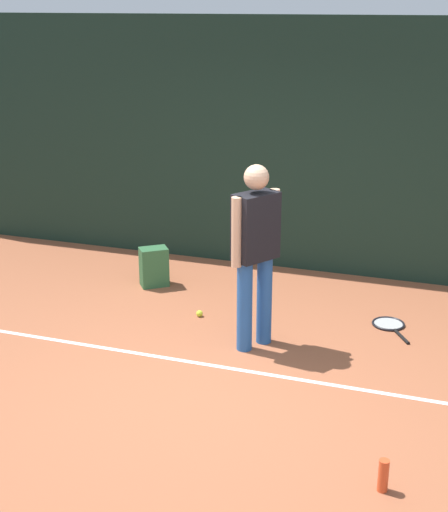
# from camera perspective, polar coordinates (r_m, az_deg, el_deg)

# --- Properties ---
(ground_plane) EXTENTS (12.00, 12.00, 0.00)m
(ground_plane) POSITION_cam_1_polar(r_m,az_deg,el_deg) (6.17, -1.22, -9.98)
(ground_plane) COLOR #9E5638
(back_fence) EXTENTS (10.00, 0.10, 2.88)m
(back_fence) POSITION_cam_1_polar(r_m,az_deg,el_deg) (8.41, 5.80, 8.40)
(back_fence) COLOR #192D23
(back_fence) RESTS_ON ground
(court_line) EXTENTS (9.00, 0.05, 0.00)m
(court_line) POSITION_cam_1_polar(r_m,az_deg,el_deg) (6.43, -0.23, -8.64)
(court_line) COLOR white
(court_line) RESTS_ON ground
(tennis_player) EXTENTS (0.40, 0.46, 1.70)m
(tennis_player) POSITION_cam_1_polar(r_m,az_deg,el_deg) (6.45, 2.46, 0.76)
(tennis_player) COLOR #2659A5
(tennis_player) RESTS_ON ground
(tennis_racket) EXTENTS (0.47, 0.62, 0.03)m
(tennis_racket) POSITION_cam_1_polar(r_m,az_deg,el_deg) (7.37, 12.79, -5.26)
(tennis_racket) COLOR black
(tennis_racket) RESTS_ON ground
(backpack) EXTENTS (0.38, 0.38, 0.44)m
(backpack) POSITION_cam_1_polar(r_m,az_deg,el_deg) (8.17, -5.51, -0.87)
(backpack) COLOR #2D6038
(backpack) RESTS_ON ground
(tennis_ball_near_player) EXTENTS (0.07, 0.07, 0.07)m
(tennis_ball_near_player) POSITION_cam_1_polar(r_m,az_deg,el_deg) (7.39, -1.93, -4.50)
(tennis_ball_near_player) COLOR #CCE033
(tennis_ball_near_player) RESTS_ON ground
(water_bottle) EXTENTS (0.07, 0.07, 0.23)m
(water_bottle) POSITION_cam_1_polar(r_m,az_deg,el_deg) (5.04, 12.32, -16.38)
(water_bottle) COLOR #D84C26
(water_bottle) RESTS_ON ground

